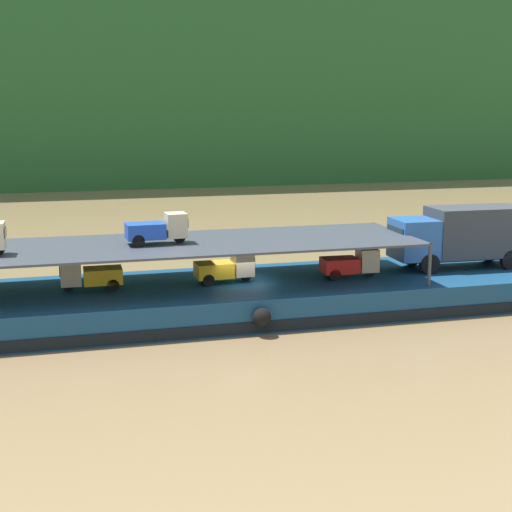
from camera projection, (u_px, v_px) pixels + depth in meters
name	position (u px, v px, depth m)	size (l,w,h in m)	color
ground_plane	(240.00, 313.00, 35.29)	(400.00, 400.00, 0.00)	olive
cargo_barge	(240.00, 297.00, 35.12)	(33.26, 7.85, 1.50)	navy
covered_lorry	(461.00, 235.00, 37.78)	(7.90, 2.44, 3.10)	#285BA3
cargo_rack	(158.00, 245.00, 33.64)	(24.06, 6.42, 2.00)	#383D47
mini_truck_lower_aft	(90.00, 275.00, 33.34)	(2.76, 1.23, 1.38)	gold
mini_truck_lower_mid	(226.00, 268.00, 34.79)	(2.78, 1.27, 1.38)	gold
mini_truck_lower_fore	(351.00, 263.00, 35.77)	(2.79, 1.28, 1.38)	red
mini_truck_upper_mid	(158.00, 229.00, 33.47)	(2.78, 1.27, 1.38)	#1E47B7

